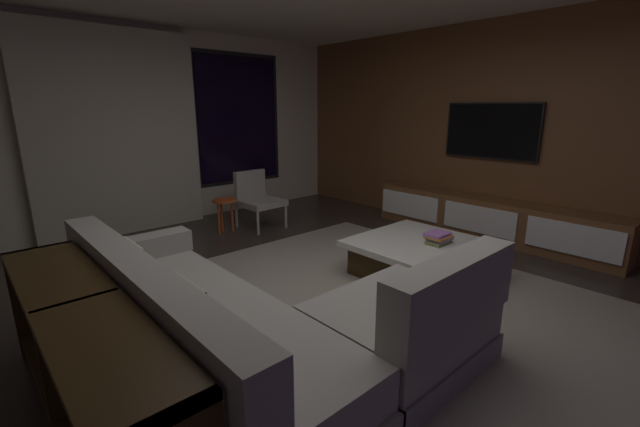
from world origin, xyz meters
name	(u,v)px	position (x,y,z in m)	size (l,w,h in m)	color
floor	(339,309)	(0.00, 0.00, 0.00)	(9.20, 9.20, 0.00)	#332B26
back_wall_with_window	(152,129)	(-0.06, 3.62, 1.34)	(6.60, 0.30, 2.70)	beige
media_wall	(515,131)	(3.06, 0.00, 1.35)	(0.12, 7.80, 2.70)	brown
area_rug	(375,300)	(0.35, -0.10, 0.01)	(3.20, 3.80, 0.01)	gray
sectional_couch	(255,327)	(-0.95, -0.20, 0.29)	(1.98, 2.50, 0.82)	gray
coffee_table	(419,258)	(1.09, -0.03, 0.19)	(1.16, 1.16, 0.36)	#34220F
book_stack_on_coffee_table	(438,238)	(1.18, -0.18, 0.42)	(0.25, 0.20, 0.11)	olive
accent_chair_near_window	(257,196)	(0.89, 2.53, 0.43)	(0.56, 0.58, 0.78)	#B2ADA0
side_stool	(224,206)	(0.40, 2.56, 0.37)	(0.32, 0.32, 0.46)	#BF4C1E
media_console	(490,220)	(2.77, 0.05, 0.25)	(0.46, 3.10, 0.52)	brown
mounted_tv	(491,131)	(2.95, 0.25, 1.35)	(0.05, 1.21, 0.70)	black
console_table_behind_couch	(86,358)	(-1.86, -0.07, 0.42)	(0.40, 2.10, 0.74)	#34220F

